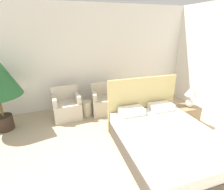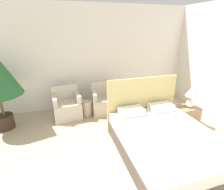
{
  "view_description": "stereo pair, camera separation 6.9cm",
  "coord_description": "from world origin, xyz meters",
  "px_view_note": "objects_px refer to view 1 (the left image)",
  "views": [
    {
      "loc": [
        -0.98,
        -1.02,
        2.31
      ],
      "look_at": [
        0.27,
        2.83,
        0.71
      ],
      "focal_mm": 28.0,
      "sensor_mm": 36.0,
      "label": 1
    },
    {
      "loc": [
        -0.91,
        -1.04,
        2.31
      ],
      "look_at": [
        0.27,
        2.83,
        0.71
      ],
      "focal_mm": 28.0,
      "sensor_mm": 36.0,
      "label": 2
    }
  ],
  "objects_px": {
    "armchair_near_window_left": "(67,108)",
    "side_table": "(87,108)",
    "bed": "(165,139)",
    "nightstand": "(186,116)",
    "table_lamp": "(191,94)",
    "armchair_near_window_right": "(105,103)"
  },
  "relations": [
    {
      "from": "armchair_near_window_left",
      "to": "table_lamp",
      "type": "height_order",
      "value": "table_lamp"
    },
    {
      "from": "armchair_near_window_right",
      "to": "table_lamp",
      "type": "height_order",
      "value": "table_lamp"
    },
    {
      "from": "bed",
      "to": "table_lamp",
      "type": "xyz_separation_m",
      "value": [
        1.12,
        0.71,
        0.53
      ]
    },
    {
      "from": "armchair_near_window_left",
      "to": "nightstand",
      "type": "bearing_deg",
      "value": -28.98
    },
    {
      "from": "armchair_near_window_right",
      "to": "nightstand",
      "type": "height_order",
      "value": "armchair_near_window_right"
    },
    {
      "from": "bed",
      "to": "nightstand",
      "type": "distance_m",
      "value": 1.33
    },
    {
      "from": "armchair_near_window_left",
      "to": "armchair_near_window_right",
      "type": "xyz_separation_m",
      "value": [
        1.04,
        -0.0,
        0.0
      ]
    },
    {
      "from": "nightstand",
      "to": "bed",
      "type": "bearing_deg",
      "value": -146.59
    },
    {
      "from": "side_table",
      "to": "bed",
      "type": "bearing_deg",
      "value": -59.38
    },
    {
      "from": "table_lamp",
      "to": "nightstand",
      "type": "bearing_deg",
      "value": 119.99
    },
    {
      "from": "side_table",
      "to": "table_lamp",
      "type": "bearing_deg",
      "value": -28.72
    },
    {
      "from": "bed",
      "to": "armchair_near_window_left",
      "type": "relative_size",
      "value": 2.59
    },
    {
      "from": "armchair_near_window_right",
      "to": "nightstand",
      "type": "bearing_deg",
      "value": -30.25
    },
    {
      "from": "armchair_near_window_right",
      "to": "nightstand",
      "type": "relative_size",
      "value": 1.66
    },
    {
      "from": "bed",
      "to": "side_table",
      "type": "bearing_deg",
      "value": 120.62
    },
    {
      "from": "bed",
      "to": "nightstand",
      "type": "bearing_deg",
      "value": 33.41
    },
    {
      "from": "armchair_near_window_right",
      "to": "side_table",
      "type": "xyz_separation_m",
      "value": [
        -0.52,
        -0.04,
        -0.07
      ]
    },
    {
      "from": "bed",
      "to": "side_table",
      "type": "height_order",
      "value": "bed"
    },
    {
      "from": "armchair_near_window_left",
      "to": "side_table",
      "type": "distance_m",
      "value": 0.53
    },
    {
      "from": "bed",
      "to": "side_table",
      "type": "relative_size",
      "value": 5.01
    },
    {
      "from": "bed",
      "to": "armchair_near_window_right",
      "type": "height_order",
      "value": "bed"
    },
    {
      "from": "table_lamp",
      "to": "armchair_near_window_right",
      "type": "bearing_deg",
      "value": 143.84
    }
  ]
}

